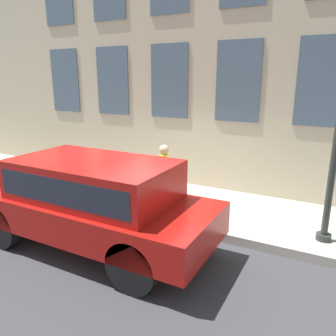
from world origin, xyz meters
The scene contains 6 objects.
ground_plane centered at (0.00, 0.00, 0.00)m, with size 80.00×80.00×0.00m, color #38383A.
sidewalk centered at (1.26, 0.00, 0.09)m, with size 2.53×60.00×0.18m.
building_facade centered at (2.68, 0.00, 3.85)m, with size 0.33×40.00×7.68m.
fire_hydrant centered at (0.43, -0.23, 0.54)m, with size 0.29×0.42×0.71m.
person centered at (0.97, 0.27, 1.02)m, with size 0.34×0.22×1.40m.
parked_truck_red_near centered at (-1.27, 0.53, 0.99)m, with size 1.85×4.68×1.68m.
Camera 1 is at (-5.54, -3.30, 3.06)m, focal length 35.00 mm.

